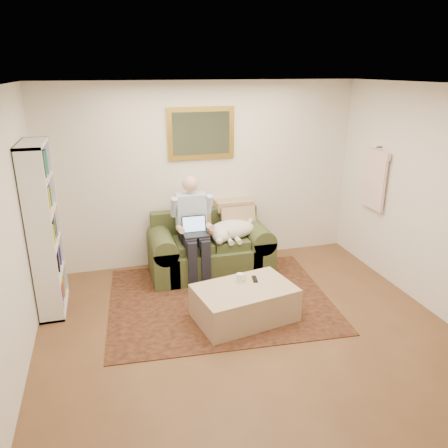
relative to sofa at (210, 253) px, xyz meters
name	(u,v)px	position (x,y,z in m)	size (l,w,h in m)	color
room_shell	(253,224)	(0.04, -1.69, 1.01)	(4.51, 5.00, 2.61)	brown
rug	(220,299)	(-0.08, -0.82, -0.28)	(2.70, 2.16, 0.01)	black
sofa	(210,253)	(0.00, 0.00, 0.00)	(1.68, 0.85, 1.01)	#3F4625
seated_man	(194,230)	(-0.25, -0.15, 0.42)	(0.55, 0.79, 1.41)	#8CA6D8
laptop	(195,230)	(-0.25, -0.22, 0.45)	(0.33, 0.26, 0.24)	black
sleeping_dog	(232,229)	(0.30, -0.08, 0.35)	(0.69, 0.43, 0.26)	white
ottoman	(244,303)	(0.08, -1.32, -0.09)	(1.10, 0.70, 0.40)	#C8B085
coffee_mug	(240,278)	(0.07, -1.17, 0.16)	(0.08, 0.08, 0.10)	white
tv_remote	(255,279)	(0.25, -1.18, 0.12)	(0.05, 0.15, 0.02)	black
bookshelf	(44,230)	(-2.06, -0.44, 0.71)	(0.28, 0.80, 2.00)	white
wall_mirror	(201,133)	(0.00, 0.43, 1.61)	(0.94, 0.04, 0.72)	gold
hanging_shirt	(375,176)	(2.23, -0.44, 1.06)	(0.06, 0.52, 0.90)	#FDD3D1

